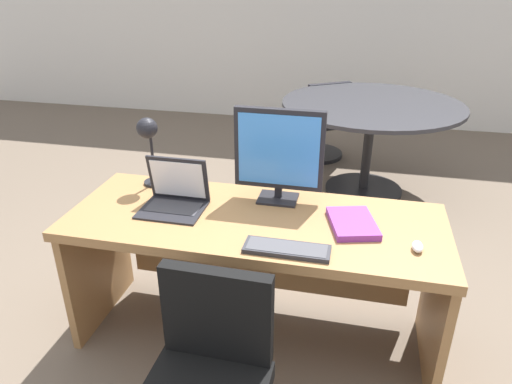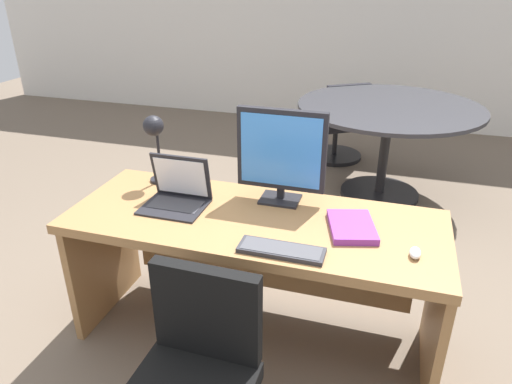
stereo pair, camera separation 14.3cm
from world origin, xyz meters
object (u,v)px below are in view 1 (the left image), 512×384
object	(u,v)px
monitor	(279,152)
mouse	(418,247)
meeting_chair_near	(319,127)
laptop	(176,192)
book	(353,223)
meeting_table	(370,125)
desk	(256,246)
desk_lamp	(148,137)
keyboard	(287,249)

from	to	relation	value
monitor	mouse	size ratio (longest dim) A/B	5.78
meeting_chair_near	laptop	bearing A→B (deg)	-99.84
book	mouse	bearing A→B (deg)	-27.94
mouse	meeting_table	size ratio (longest dim) A/B	0.06
monitor	mouse	bearing A→B (deg)	-27.25
desk	meeting_chair_near	world-z (taller)	meeting_chair_near
mouse	desk_lamp	bearing A→B (deg)	165.09
monitor	meeting_chair_near	bearing A→B (deg)	90.44
desk	book	xyz separation A→B (m)	(0.46, -0.02, 0.20)
desk	meeting_table	bearing A→B (deg)	74.41
mouse	laptop	bearing A→B (deg)	171.73
laptop	mouse	xyz separation A→B (m)	(1.15, -0.17, -0.06)
laptop	book	xyz separation A→B (m)	(0.87, -0.02, -0.06)
laptop	keyboard	bearing A→B (deg)	-25.88
desk	laptop	distance (m)	0.49
laptop	meeting_table	xyz separation A→B (m)	(0.95, 1.94, -0.19)
monitor	keyboard	distance (m)	0.55
keyboard	meeting_chair_near	distance (m)	3.02
mouse	meeting_chair_near	size ratio (longest dim) A/B	0.10
monitor	book	bearing A→B (deg)	-26.75
laptop	mouse	size ratio (longest dim) A/B	3.72
desk_lamp	meeting_chair_near	distance (m)	2.67
keyboard	desk	bearing A→B (deg)	123.77
keyboard	book	world-z (taller)	book
laptop	keyboard	world-z (taller)	laptop
monitor	mouse	world-z (taller)	monitor
monitor	meeting_chair_near	xyz separation A→B (m)	(-0.02, 2.51, -0.66)
book	meeting_table	distance (m)	1.96
desk_lamp	monitor	bearing A→B (deg)	-1.77
meeting_table	meeting_chair_near	distance (m)	0.94
book	meeting_chair_near	bearing A→B (deg)	98.50
laptop	monitor	bearing A→B (deg)	19.72
laptop	keyboard	distance (m)	0.68
meeting_chair_near	book	bearing A→B (deg)	-81.50
book	meeting_chair_near	size ratio (longest dim) A/B	0.40
laptop	book	size ratio (longest dim) A/B	0.95
book	meeting_table	bearing A→B (deg)	87.70
desk	book	world-z (taller)	book
laptop	keyboard	xyz separation A→B (m)	(0.61, -0.30, -0.06)
monitor	desk	bearing A→B (deg)	-113.63
book	meeting_table	world-z (taller)	meeting_table
desk_lamp	meeting_chair_near	world-z (taller)	desk_lamp
meeting_table	meeting_chair_near	world-z (taller)	meeting_chair_near
monitor	book	size ratio (longest dim) A/B	1.48
laptop	meeting_table	distance (m)	2.16
monitor	desk_lamp	bearing A→B (deg)	178.23
book	monitor	bearing A→B (deg)	153.25
desk	keyboard	distance (m)	0.41
keyboard	meeting_chair_near	size ratio (longest dim) A/B	0.45
keyboard	meeting_table	bearing A→B (deg)	81.34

